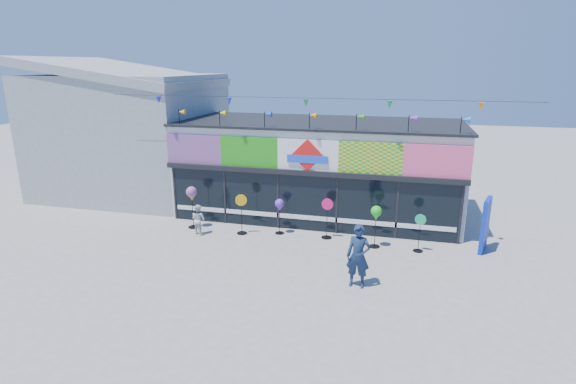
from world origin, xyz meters
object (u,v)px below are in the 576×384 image
(spinner_3, at_px, (327,217))
(spinner_5, at_px, (419,232))
(adult_man, at_px, (358,256))
(child, at_px, (198,219))
(blue_sign, at_px, (485,225))
(spinner_1, at_px, (241,213))
(spinner_0, at_px, (192,195))
(spinner_4, at_px, (376,214))
(spinner_2, at_px, (279,206))

(spinner_3, relative_size, spinner_5, 1.13)
(adult_man, distance_m, child, 7.15)
(blue_sign, height_order, spinner_1, blue_sign)
(spinner_0, height_order, spinner_5, spinner_0)
(spinner_1, bearing_deg, blue_sign, 3.38)
(adult_man, height_order, child, adult_man)
(spinner_4, xyz_separation_m, adult_man, (-0.31, -3.22, -0.29))
(child, bearing_deg, spinner_3, -151.48)
(spinner_3, xyz_separation_m, adult_man, (1.55, -3.66, 0.14))
(spinner_5, xyz_separation_m, adult_man, (-1.86, -3.19, 0.24))
(spinner_3, relative_size, adult_man, 0.81)
(spinner_4, relative_size, child, 1.32)
(spinner_0, bearing_deg, child, -48.35)
(spinner_3, xyz_separation_m, spinner_4, (1.86, -0.44, 0.43))
(spinner_1, relative_size, spinner_4, 1.02)
(spinner_4, relative_size, spinner_5, 1.13)
(spinner_1, distance_m, child, 1.72)
(spinner_2, height_order, spinner_5, spinner_2)
(blue_sign, height_order, spinner_4, blue_sign)
(spinner_5, height_order, adult_man, adult_man)
(spinner_5, bearing_deg, spinner_4, 178.93)
(spinner_5, relative_size, child, 1.17)
(spinner_1, xyz_separation_m, adult_man, (4.89, -3.29, 0.13))
(spinner_4, bearing_deg, spinner_1, 179.18)
(spinner_0, bearing_deg, adult_man, -26.04)
(spinner_1, relative_size, spinner_3, 1.01)
(child, bearing_deg, spinner_5, -158.34)
(spinner_3, height_order, adult_man, adult_man)
(spinner_3, bearing_deg, spinner_1, -173.73)
(spinner_4, bearing_deg, blue_sign, 9.06)
(spinner_3, bearing_deg, blue_sign, 1.66)
(spinner_3, height_order, child, spinner_3)
(spinner_5, bearing_deg, spinner_0, 178.30)
(child, bearing_deg, adult_man, 175.80)
(spinner_2, bearing_deg, spinner_0, -176.55)
(child, bearing_deg, spinner_4, -157.59)
(spinner_0, xyz_separation_m, spinner_2, (3.63, 0.22, -0.25))
(child, bearing_deg, spinner_2, -145.86)
(spinner_5, height_order, child, spinner_5)
(adult_man, bearing_deg, spinner_1, 150.34)
(spinner_2, distance_m, spinner_4, 3.78)
(blue_sign, bearing_deg, spinner_0, -160.42)
(spinner_4, relative_size, adult_man, 0.81)
(blue_sign, bearing_deg, spinner_1, -158.93)
(spinner_0, xyz_separation_m, spinner_3, (5.52, 0.21, -0.55))
(spinner_2, xyz_separation_m, adult_man, (3.45, -3.67, -0.17))
(spinner_4, distance_m, adult_man, 3.25)
(blue_sign, height_order, spinner_2, blue_sign)
(spinner_0, relative_size, spinner_3, 1.10)
(spinner_5, distance_m, child, 8.41)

